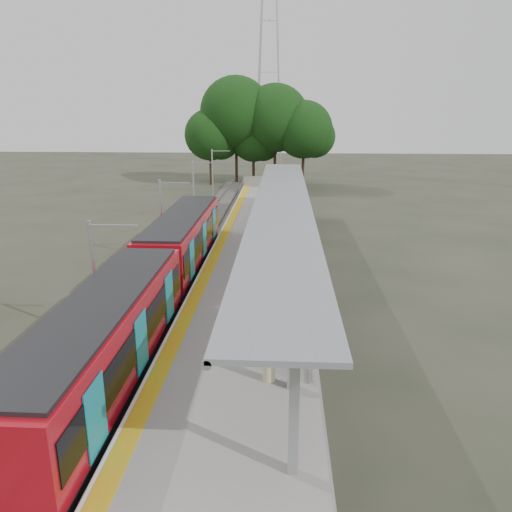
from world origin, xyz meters
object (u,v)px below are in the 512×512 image
at_px(train, 154,276).
at_px(info_pillar_far, 271,216).
at_px(info_pillar_near, 269,359).
at_px(litter_bin, 268,300).
at_px(bench_near, 302,296).
at_px(bench_far, 294,211).
at_px(bench_mid, 284,260).

distance_m(train, info_pillar_far, 16.68).
bearing_deg(info_pillar_far, info_pillar_near, -82.08).
relative_size(info_pillar_far, litter_bin, 1.97).
relative_size(bench_near, bench_far, 0.92).
relative_size(bench_near, litter_bin, 1.76).
bearing_deg(info_pillar_near, bench_far, 102.55).
relative_size(train, litter_bin, 32.98).
bearing_deg(train, info_pillar_far, 71.80).
bearing_deg(info_pillar_near, litter_bin, 107.67).
relative_size(bench_near, bench_mid, 0.94).
xyz_separation_m(info_pillar_near, info_pillar_far, (-0.56, 23.25, -0.09)).
bearing_deg(info_pillar_far, bench_mid, -78.26).
bearing_deg(bench_near, info_pillar_near, -85.14).
xyz_separation_m(bench_near, info_pillar_near, (-1.32, -6.60, 0.30)).
bearing_deg(bench_mid, info_pillar_near, -103.19).
bearing_deg(train, bench_mid, 36.47).
bearing_deg(bench_near, info_pillar_far, 112.62).
distance_m(bench_near, info_pillar_near, 6.74).
bearing_deg(bench_near, bench_far, 106.28).
bearing_deg(litter_bin, bench_far, 85.57).
bearing_deg(info_pillar_far, bench_far, 62.72).
bearing_deg(bench_far, bench_near, -112.83).
bearing_deg(info_pillar_near, bench_near, 94.07).
relative_size(bench_far, info_pillar_near, 0.86).
bearing_deg(litter_bin, train, 167.81).
height_order(bench_near, litter_bin, bench_near).
bearing_deg(info_pillar_far, litter_bin, -82.41).
distance_m(bench_mid, bench_far, 14.01).
height_order(bench_near, info_pillar_near, info_pillar_near).
bearing_deg(bench_mid, litter_bin, -107.97).
distance_m(info_pillar_far, litter_bin, 17.04).
height_order(train, bench_near, train).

